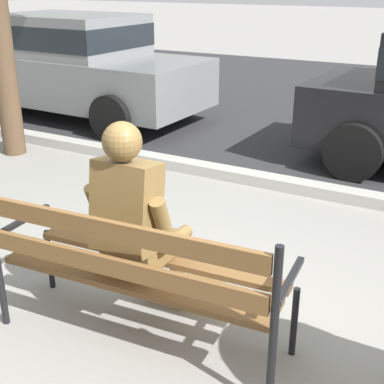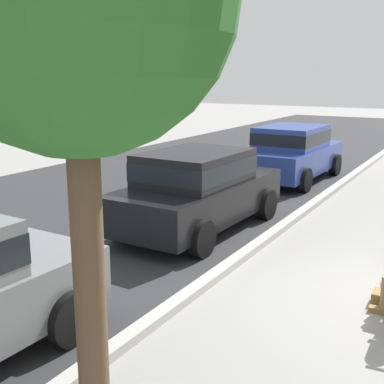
% 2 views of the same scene
% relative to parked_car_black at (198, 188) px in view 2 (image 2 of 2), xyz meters
% --- Properties ---
extents(street_surface, '(60.00, 9.00, 0.01)m').
position_rel_parked_car_black_xyz_m(street_surface, '(-1.55, 3.15, -0.84)').
color(street_surface, '#2D2D30').
rests_on(street_surface, ground).
extents(curb_stone, '(60.00, 0.20, 0.12)m').
position_rel_parked_car_black_xyz_m(curb_stone, '(-1.55, -1.45, -0.78)').
color(curb_stone, '#B2AFA8').
rests_on(curb_stone, ground).
extents(parked_car_black, '(4.15, 2.02, 1.56)m').
position_rel_parked_car_black_xyz_m(parked_car_black, '(0.00, 0.00, 0.00)').
color(parked_car_black, black).
rests_on(parked_car_black, ground).
extents(parked_car_blue, '(4.15, 2.02, 1.56)m').
position_rel_parked_car_black_xyz_m(parked_car_blue, '(5.46, 0.00, 0.00)').
color(parked_car_blue, navy).
rests_on(parked_car_blue, ground).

